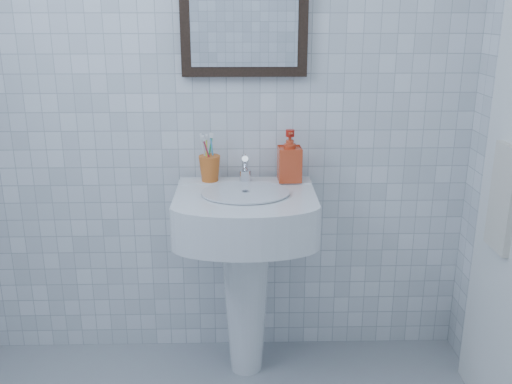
{
  "coord_description": "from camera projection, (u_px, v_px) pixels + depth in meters",
  "views": [
    {
      "loc": [
        0.14,
        -1.14,
        1.5
      ],
      "look_at": [
        0.18,
        0.86,
        0.86
      ],
      "focal_mm": 40.0,
      "sensor_mm": 36.0,
      "label": 1
    }
  ],
  "objects": [
    {
      "name": "wall_back",
      "position": [
        209.0,
        74.0,
        2.3
      ],
      "size": [
        2.2,
        0.02,
        2.5
      ],
      "primitive_type": "cube",
      "color": "white",
      "rests_on": "ground"
    },
    {
      "name": "washbasin",
      "position": [
        246.0,
        252.0,
        2.31
      ],
      "size": [
        0.54,
        0.4,
        0.83
      ],
      "color": "white",
      "rests_on": "ground"
    },
    {
      "name": "faucet",
      "position": [
        245.0,
        171.0,
        2.31
      ],
      "size": [
        0.05,
        0.11,
        0.12
      ],
      "color": "silver",
      "rests_on": "washbasin"
    },
    {
      "name": "toothbrush_cup",
      "position": [
        210.0,
        168.0,
        2.32
      ],
      "size": [
        0.09,
        0.09,
        0.11
      ],
      "primitive_type": null,
      "rotation": [
        0.0,
        0.0,
        0.05
      ],
      "color": "orange",
      "rests_on": "washbasin"
    },
    {
      "name": "soap_dispenser",
      "position": [
        290.0,
        156.0,
        2.31
      ],
      "size": [
        0.1,
        0.1,
        0.21
      ],
      "primitive_type": "imported",
      "rotation": [
        0.0,
        0.0,
        0.04
      ],
      "color": "red",
      "rests_on": "washbasin"
    },
    {
      "name": "hand_towel",
      "position": [
        503.0,
        199.0,
        1.98
      ],
      "size": [
        0.03,
        0.16,
        0.38
      ],
      "primitive_type": "cube",
      "color": "beige",
      "rests_on": "towel_ring"
    }
  ]
}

